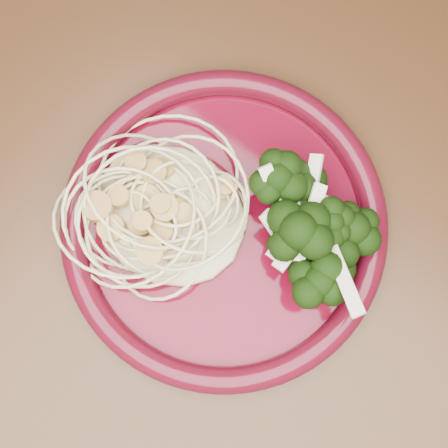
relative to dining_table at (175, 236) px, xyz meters
name	(u,v)px	position (x,y,z in m)	size (l,w,h in m)	color
dining_table	(175,236)	(0.00, 0.00, 0.00)	(1.20, 0.80, 0.75)	#472814
dinner_plate	(224,226)	(0.04, 0.02, 0.11)	(0.34, 0.34, 0.02)	#550516
spaghetti_pile	(169,212)	(0.00, 0.00, 0.12)	(0.13, 0.11, 0.03)	beige
scallop_cluster	(165,204)	(0.00, 0.00, 0.15)	(0.11, 0.11, 0.04)	tan
broccoli_pile	(294,236)	(0.09, 0.04, 0.13)	(0.09, 0.15, 0.05)	black
onion_garnish	(299,230)	(0.09, 0.04, 0.16)	(0.06, 0.10, 0.05)	#EFE8CA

